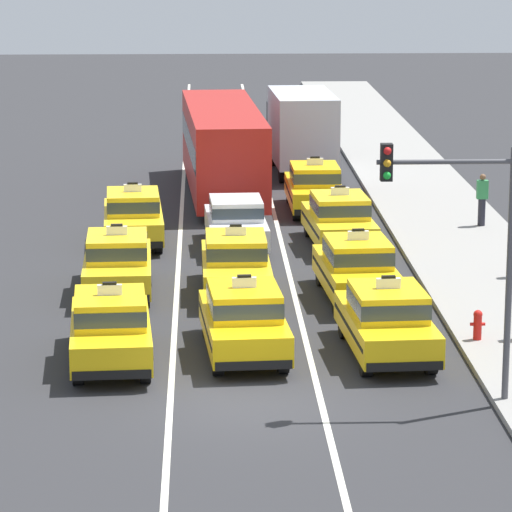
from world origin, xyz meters
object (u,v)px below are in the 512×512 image
Objects in this scene: taxi_left_third at (133,216)px; traffic_light_pole at (465,228)px; taxi_center_second at (236,263)px; sedan_center_third at (236,221)px; taxi_center_nearest at (244,319)px; bus_center_fourth at (223,145)px; taxi_right_fourth at (315,187)px; taxi_right_second at (357,268)px; taxi_left_nearest at (111,327)px; pedestrian_near_crosswalk at (482,199)px; taxi_right_third at (339,219)px; box_truck_right_fifth at (300,128)px; taxi_right_nearest at (387,320)px; taxi_left_second at (118,262)px; fire_hydrant at (478,323)px.

traffic_light_pole is at bearing -64.90° from taxi_left_third.
sedan_center_third is at bearing 88.54° from taxi_center_second.
traffic_light_pole is (4.42, -3.85, 2.94)m from taxi_center_nearest.
bus_center_fourth is at bearing 90.48° from taxi_center_nearest.
sedan_center_third is at bearing -116.73° from taxi_right_fourth.
traffic_light_pole reaches higher than taxi_right_second.
taxi_left_nearest is at bearing -108.88° from taxi_right_fourth.
taxi_center_second is at bearing -135.56° from pedestrian_near_crosswalk.
box_truck_right_fifth reaches higher than taxi_right_third.
taxi_right_nearest is at bearing 3.33° from taxi_left_nearest.
sedan_center_third is 0.78× the size of traffic_light_pole.
taxi_right_nearest is at bearing -89.81° from taxi_right_third.
traffic_light_pole is (7.68, -9.74, 2.94)m from taxi_left_second.
taxi_left_second is 0.99× the size of taxi_right_second.
fire_hydrant is at bearing -77.93° from taxi_right_third.
taxi_left_second is 14.89m from bus_center_fourth.
taxi_center_nearest is at bearing -106.03° from taxi_right_third.
taxi_right_second is 1.02× the size of taxi_right_fourth.
fire_hydrant is (8.87, -5.31, -0.33)m from taxi_left_second.
traffic_light_pole is at bearing -64.94° from taxi_center_second.
box_truck_right_fifth reaches higher than sedan_center_third.
taxi_left_second is 6.73m from taxi_center_nearest.
taxi_right_second is (3.09, -6.34, 0.03)m from sedan_center_third.
box_truck_right_fifth reaches higher than taxi_center_second.
taxi_center_nearest is 1.07× the size of sedan_center_third.
taxi_right_fourth reaches higher than sedan_center_third.
sedan_center_third is at bearing 58.54° from taxi_left_second.
traffic_light_pole is (-1.19, -4.43, 3.28)m from fire_hydrant.
box_truck_right_fifth is at bearing 81.11° from taxi_center_second.
traffic_light_pole is at bearing -82.02° from taxi_right_second.
taxi_center_nearest is 0.66× the size of box_truck_right_fifth.
taxi_left_second is 12.76m from taxi_right_fourth.
taxi_right_third is at bearing -68.91° from bus_center_fourth.
bus_center_fourth reaches higher than taxi_right_fourth.
box_truck_right_fifth is at bearing 64.78° from taxi_left_third.
taxi_right_nearest is (3.33, -0.20, 0.00)m from taxi_center_nearest.
taxi_right_second is at bearing -7.63° from taxi_left_second.
sedan_center_third is (3.20, -0.86, -0.03)m from taxi_left_third.
taxi_center_nearest is 1.00× the size of taxi_right_nearest.
sedan_center_third is 12.01m from taxi_right_nearest.
taxi_right_fourth is at bearing -90.33° from box_truck_right_fifth.
bus_center_fourth is 15.78m from taxi_right_second.
taxi_right_second is at bearing -91.02° from taxi_right_third.
box_truck_right_fifth reaches higher than pedestrian_near_crosswalk.
sedan_center_third is 3.20m from taxi_right_third.
bus_center_fourth is at bearing 99.63° from taxi_right_nearest.
bus_center_fourth is (-0.26, 9.06, 0.97)m from sedan_center_third.
taxi_center_nearest is (3.26, -5.89, 0.00)m from taxi_left_second.
taxi_left_nearest and taxi_center_nearest have the same top height.
taxi_center_nearest is (3.11, -12.23, 0.00)m from taxi_left_third.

